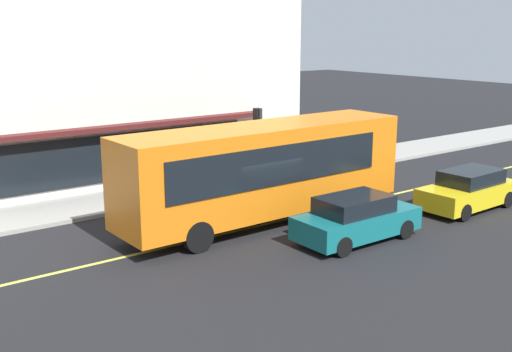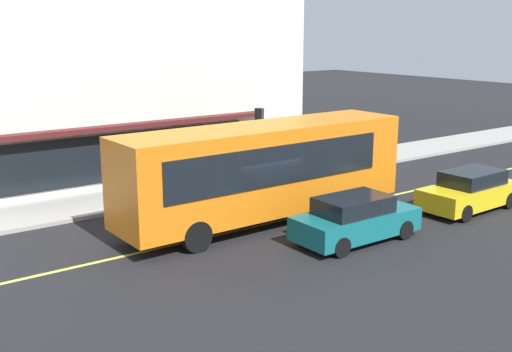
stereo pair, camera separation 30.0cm
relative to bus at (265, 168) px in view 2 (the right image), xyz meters
The scene contains 11 objects.
ground 2.11m from the bus, 162.06° to the right, with size 120.00×120.00×0.00m, color black.
sidewalk 5.90m from the bus, 96.93° to the left, with size 80.00×3.09×0.15m, color #9E9B93.
lane_centre_stripe 2.10m from the bus, 162.06° to the right, with size 36.00×0.16×0.01m, color #D8D14C.
storefront_building 13.11m from the bus, 100.29° to the left, with size 19.63×10.39×13.76m.
bus is the anchor object (origin of this frame).
traffic_light 5.89m from the bus, 55.63° to the left, with size 0.30×0.52×3.20m.
car_yellow 8.05m from the bus, 24.84° to the right, with size 4.35×1.96×1.52m.
car_teal 3.75m from the bus, 71.05° to the right, with size 4.31×1.88×1.52m.
car_navy 3.19m from the bus, 101.95° to the left, with size 4.38×2.03×1.52m.
pedestrian_near_storefront 6.25m from the bus, 69.21° to the left, with size 0.34×0.34×1.74m.
pedestrian_waiting 6.57m from the bus, 89.49° to the left, with size 0.34×0.34×1.73m.
Camera 2 is at (-12.07, -16.79, 6.78)m, focal length 43.53 mm.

